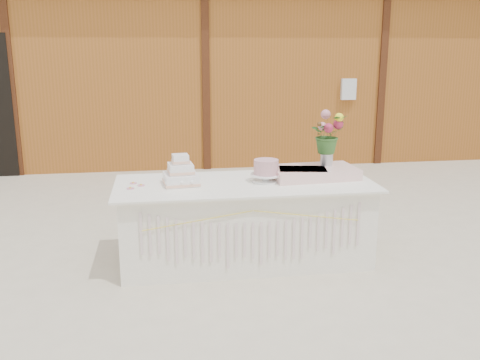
# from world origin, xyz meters

# --- Properties ---
(ground) EXTENTS (80.00, 80.00, 0.00)m
(ground) POSITION_xyz_m (0.00, 0.00, 0.00)
(ground) COLOR beige
(ground) RESTS_ON ground
(barn) EXTENTS (12.60, 4.60, 3.30)m
(barn) POSITION_xyz_m (-0.01, 5.99, 1.68)
(barn) COLOR #95521F
(barn) RESTS_ON ground
(cake_table) EXTENTS (2.40, 1.00, 0.77)m
(cake_table) POSITION_xyz_m (0.00, -0.00, 0.39)
(cake_table) COLOR white
(cake_table) RESTS_ON ground
(wedding_cake) EXTENTS (0.34, 0.34, 0.28)m
(wedding_cake) POSITION_xyz_m (-0.59, 0.02, 0.86)
(wedding_cake) COLOR white
(wedding_cake) RESTS_ON cake_table
(pink_cake_stand) EXTENTS (0.29, 0.29, 0.21)m
(pink_cake_stand) POSITION_xyz_m (0.20, -0.00, 0.89)
(pink_cake_stand) COLOR white
(pink_cake_stand) RESTS_ON cake_table
(satin_runner) EXTENTS (0.84, 0.53, 0.10)m
(satin_runner) POSITION_xyz_m (0.68, 0.09, 0.82)
(satin_runner) COLOR beige
(satin_runner) RESTS_ON cake_table
(flower_vase) EXTENTS (0.12, 0.12, 0.17)m
(flower_vase) POSITION_xyz_m (0.83, 0.17, 0.96)
(flower_vase) COLOR silver
(flower_vase) RESTS_ON satin_runner
(bouquet) EXTENTS (0.43, 0.41, 0.37)m
(bouquet) POSITION_xyz_m (0.83, 0.17, 1.23)
(bouquet) COLOR #316026
(bouquet) RESTS_ON flower_vase
(loose_flowers) EXTENTS (0.26, 0.35, 0.02)m
(loose_flowers) POSITION_xyz_m (-1.01, 0.06, 0.78)
(loose_flowers) COLOR pink
(loose_flowers) RESTS_ON cake_table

